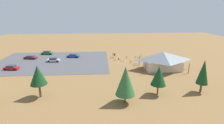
# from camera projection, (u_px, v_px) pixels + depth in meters

# --- Properties ---
(ground) EXTENTS (160.00, 160.00, 0.00)m
(ground) POSITION_uv_depth(u_px,v_px,m) (120.00, 60.00, 64.04)
(ground) COLOR olive
(ground) RESTS_ON ground
(parking_lot_asphalt) EXTENTS (39.69, 28.73, 0.05)m
(parking_lot_asphalt) POSITION_uv_depth(u_px,v_px,m) (53.00, 61.00, 62.83)
(parking_lot_asphalt) COLOR #4C4C51
(parking_lot_asphalt) RESTS_ON ground
(bike_pavilion) EXTENTS (13.08, 8.78, 5.57)m
(bike_pavilion) POSITION_uv_depth(u_px,v_px,m) (163.00, 60.00, 53.54)
(bike_pavilion) COLOR beige
(bike_pavilion) RESTS_ON ground
(trash_bin) EXTENTS (0.60, 0.60, 0.90)m
(trash_bin) POSITION_uv_depth(u_px,v_px,m) (115.00, 54.00, 70.93)
(trash_bin) COLOR brown
(trash_bin) RESTS_ON ground
(lot_sign) EXTENTS (0.56, 0.08, 2.20)m
(lot_sign) POSITION_uv_depth(u_px,v_px,m) (113.00, 55.00, 65.85)
(lot_sign) COLOR #99999E
(lot_sign) RESTS_ON ground
(pine_far_east) EXTENTS (3.43, 3.43, 6.98)m
(pine_far_east) POSITION_uv_depth(u_px,v_px,m) (38.00, 75.00, 35.63)
(pine_far_east) COLOR brown
(pine_far_east) RESTS_ON ground
(pine_east) EXTENTS (3.28, 3.28, 6.41)m
(pine_east) POSITION_uv_depth(u_px,v_px,m) (159.00, 76.00, 36.91)
(pine_east) COLOR brown
(pine_east) RESTS_ON ground
(pine_far_west) EXTENTS (2.53, 2.53, 7.58)m
(pine_far_west) POSITION_uv_depth(u_px,v_px,m) (203.00, 72.00, 37.84)
(pine_far_west) COLOR brown
(pine_far_west) RESTS_ON ground
(pine_midwest) EXTENTS (3.90, 3.90, 7.55)m
(pine_midwest) POSITION_uv_depth(u_px,v_px,m) (125.00, 81.00, 33.40)
(pine_midwest) COLOR brown
(pine_midwest) RESTS_ON ground
(bicycle_purple_edge_north) EXTENTS (1.57, 0.83, 0.84)m
(bicycle_purple_edge_north) POSITION_uv_depth(u_px,v_px,m) (122.00, 61.00, 62.56)
(bicycle_purple_edge_north) COLOR black
(bicycle_purple_edge_north) RESTS_ON ground
(bicycle_black_front_row) EXTENTS (0.51, 1.66, 0.81)m
(bicycle_black_front_row) POSITION_uv_depth(u_px,v_px,m) (131.00, 62.00, 60.72)
(bicycle_black_front_row) COLOR black
(bicycle_black_front_row) RESTS_ON ground
(bicycle_yellow_edge_south) EXTENTS (0.80, 1.65, 0.86)m
(bicycle_yellow_edge_south) POSITION_uv_depth(u_px,v_px,m) (115.00, 60.00, 63.48)
(bicycle_yellow_edge_south) COLOR black
(bicycle_yellow_edge_south) RESTS_ON ground
(bicycle_green_yard_right) EXTENTS (0.63, 1.70, 0.80)m
(bicycle_green_yard_right) POSITION_uv_depth(u_px,v_px,m) (147.00, 57.00, 66.70)
(bicycle_green_yard_right) COLOR black
(bicycle_green_yard_right) RESTS_ON ground
(bicycle_silver_back_row) EXTENTS (1.44, 1.03, 0.81)m
(bicycle_silver_back_row) POSITION_uv_depth(u_px,v_px,m) (137.00, 57.00, 67.36)
(bicycle_silver_back_row) COLOR black
(bicycle_silver_back_row) RESTS_ON ground
(bicycle_red_yard_center) EXTENTS (1.62, 0.48, 0.79)m
(bicycle_red_yard_center) POSITION_uv_depth(u_px,v_px,m) (112.00, 58.00, 66.47)
(bicycle_red_yard_center) COLOR black
(bicycle_red_yard_center) RESTS_ON ground
(bicycle_blue_near_sign) EXTENTS (1.59, 0.64, 0.77)m
(bicycle_blue_near_sign) POSITION_uv_depth(u_px,v_px,m) (135.00, 64.00, 58.51)
(bicycle_blue_near_sign) COLOR black
(bicycle_blue_near_sign) RESTS_ON ground
(bicycle_orange_by_bin) EXTENTS (0.48, 1.73, 0.88)m
(bicycle_orange_by_bin) POSITION_uv_depth(u_px,v_px,m) (127.00, 58.00, 66.33)
(bicycle_orange_by_bin) COLOR black
(bicycle_orange_by_bin) RESTS_ON ground
(bicycle_white_lone_west) EXTENTS (1.01, 1.46, 0.84)m
(bicycle_white_lone_west) POSITION_uv_depth(u_px,v_px,m) (141.00, 56.00, 69.46)
(bicycle_white_lone_west) COLOR black
(bicycle_white_lone_west) RESTS_ON ground
(car_silver_second_row) EXTENTS (4.48, 2.02, 1.49)m
(car_silver_second_row) POSITION_uv_depth(u_px,v_px,m) (54.00, 60.00, 62.11)
(car_silver_second_row) COLOR #BCBCC1
(car_silver_second_row) RESTS_ON parking_lot_asphalt
(car_maroon_end_stall) EXTENTS (4.99, 2.66, 1.28)m
(car_maroon_end_stall) POSITION_uv_depth(u_px,v_px,m) (31.00, 57.00, 65.82)
(car_maroon_end_stall) COLOR maroon
(car_maroon_end_stall) RESTS_ON parking_lot_asphalt
(car_blue_near_entry) EXTENTS (4.95, 2.64, 1.37)m
(car_blue_near_entry) POSITION_uv_depth(u_px,v_px,m) (73.00, 56.00, 68.02)
(car_blue_near_entry) COLOR #1E42B2
(car_blue_near_entry) RESTS_ON parking_lot_asphalt
(car_green_mid_lot) EXTENTS (4.79, 2.34, 1.48)m
(car_green_mid_lot) POSITION_uv_depth(u_px,v_px,m) (47.00, 53.00, 72.47)
(car_green_mid_lot) COLOR #1E6B3D
(car_green_mid_lot) RESTS_ON parking_lot_asphalt
(car_red_back_corner) EXTENTS (4.54, 2.38, 1.43)m
(car_red_back_corner) POSITION_uv_depth(u_px,v_px,m) (11.00, 67.00, 53.82)
(car_red_back_corner) COLOR red
(car_red_back_corner) RESTS_ON parking_lot_asphalt
(visitor_at_bikes) EXTENTS (0.40, 0.38, 1.75)m
(visitor_at_bikes) POSITION_uv_depth(u_px,v_px,m) (168.00, 59.00, 62.82)
(visitor_at_bikes) COLOR #2D3347
(visitor_at_bikes) RESTS_ON ground
(visitor_by_pavilion) EXTENTS (0.36, 0.36, 1.72)m
(visitor_by_pavilion) POSITION_uv_depth(u_px,v_px,m) (156.00, 56.00, 66.40)
(visitor_by_pavilion) COLOR #2D3347
(visitor_by_pavilion) RESTS_ON ground
(visitor_crossing_yard) EXTENTS (0.38, 0.36, 1.66)m
(visitor_crossing_yard) POSITION_uv_depth(u_px,v_px,m) (119.00, 58.00, 64.16)
(visitor_crossing_yard) COLOR #2D3347
(visitor_crossing_yard) RESTS_ON ground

